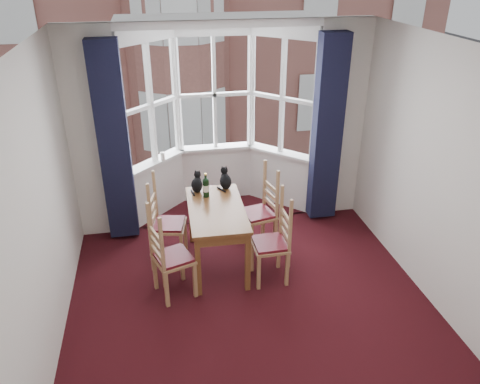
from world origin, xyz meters
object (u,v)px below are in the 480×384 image
object	(u,v)px
cat_left	(197,184)
wine_bottle	(206,187)
chair_right_near	(277,244)
dining_table	(217,217)
cat_right	(225,180)
chair_right_far	(264,213)
chair_left_near	(166,261)
chair_left_far	(162,225)
candle_tall	(163,156)

from	to	relation	value
cat_left	wine_bottle	world-z (taller)	wine_bottle
chair_right_near	dining_table	bearing A→B (deg)	147.93
dining_table	chair_right_near	world-z (taller)	chair_right_near
cat_left	cat_right	xyz separation A→B (m)	(0.37, 0.03, 0.01)
chair_right_near	cat_left	xyz separation A→B (m)	(-0.83, 0.90, 0.43)
chair_right_far	chair_left_near	bearing A→B (deg)	-147.48
chair_right_near	cat_right	xyz separation A→B (m)	(-0.46, 0.92, 0.44)
dining_table	chair_left_far	size ratio (longest dim) A/B	1.36
chair_left_far	candle_tall	size ratio (longest dim) A/B	7.73
candle_tall	chair_left_far	bearing A→B (deg)	-94.61
dining_table	candle_tall	world-z (taller)	candle_tall
cat_left	candle_tall	size ratio (longest dim) A/B	2.32
dining_table	chair_right_far	distance (m)	0.78
chair_right_near	cat_right	size ratio (longest dim) A/B	3.15
cat_right	wine_bottle	xyz separation A→B (m)	(-0.28, -0.19, 0.03)
chair_left_far	dining_table	bearing A→B (deg)	-22.27
chair_right_near	candle_tall	world-z (taller)	candle_tall
dining_table	wine_bottle	size ratio (longest dim) A/B	3.99
chair_left_near	chair_left_far	xyz separation A→B (m)	(-0.01, 0.78, 0.00)
cat_left	cat_right	world-z (taller)	cat_right
chair_left_near	candle_tall	world-z (taller)	candle_tall
chair_right_near	wine_bottle	size ratio (longest dim) A/B	2.93
chair_right_near	wine_bottle	world-z (taller)	wine_bottle
chair_left_far	chair_right_near	distance (m)	1.48
dining_table	wine_bottle	distance (m)	0.42
chair_left_far	cat_right	world-z (taller)	cat_right
chair_right_far	cat_right	size ratio (longest dim) A/B	3.15
wine_bottle	chair_left_far	bearing A→B (deg)	-175.25
chair_left_near	wine_bottle	xyz separation A→B (m)	(0.57, 0.83, 0.47)
chair_left_far	cat_left	size ratio (longest dim) A/B	3.33
cat_right	chair_left_near	bearing A→B (deg)	-129.51
chair_left_far	wine_bottle	world-z (taller)	wine_bottle
chair_right_near	cat_left	world-z (taller)	cat_left
chair_left_near	cat_right	bearing A→B (deg)	50.49
chair_right_far	candle_tall	bearing A→B (deg)	138.57
chair_left_far	chair_right_near	xyz separation A→B (m)	(1.31, -0.68, 0.00)
chair_right_near	chair_left_far	bearing A→B (deg)	152.63
chair_left_far	chair_right_near	size ratio (longest dim) A/B	1.00
chair_right_far	candle_tall	xyz separation A→B (m)	(-1.24, 1.09, 0.46)
chair_right_near	cat_right	distance (m)	1.12
chair_left_far	cat_right	xyz separation A→B (m)	(0.85, 0.24, 0.44)
wine_bottle	candle_tall	world-z (taller)	wine_bottle
chair_right_far	dining_table	bearing A→B (deg)	-153.68
chair_left_far	cat_left	distance (m)	0.68
chair_left_far	wine_bottle	bearing A→B (deg)	4.75
dining_table	wine_bottle	xyz separation A→B (m)	(-0.08, 0.32, 0.26)
dining_table	chair_right_near	bearing A→B (deg)	-32.07
dining_table	chair_left_near	size ratio (longest dim) A/B	1.36
chair_left_far	cat_left	bearing A→B (deg)	24.14
dining_table	cat_right	distance (m)	0.59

